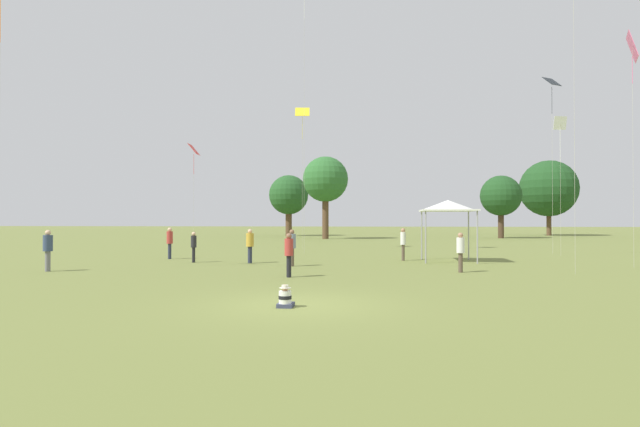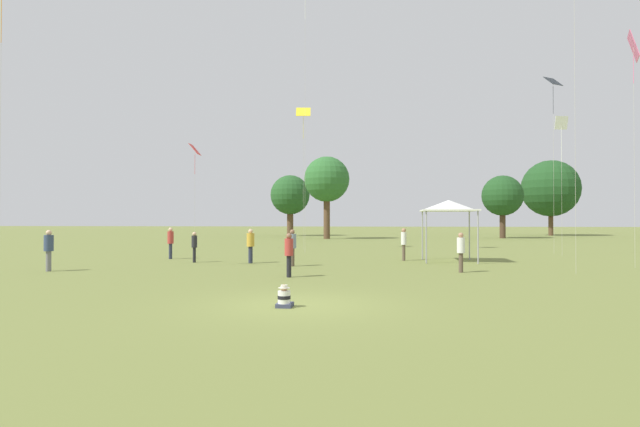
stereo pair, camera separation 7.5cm
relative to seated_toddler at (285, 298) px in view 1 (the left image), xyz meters
The scene contains 20 objects.
ground_plane 0.53m from the seated_toddler, 51.28° to the left, with size 300.00×300.00×0.00m, color olive.
seated_toddler is the anchor object (origin of this frame).
person_standing_0 13.06m from the seated_toddler, 108.01° to the left, with size 0.55×0.55×1.73m.
person_standing_1 15.32m from the seated_toddler, 75.64° to the left, with size 0.35×0.35×1.75m.
person_standing_2 6.59m from the seated_toddler, 98.92° to the left, with size 0.43×0.43×1.69m.
person_standing_3 13.84m from the seated_toddler, 147.10° to the left, with size 0.53×0.53×1.76m.
person_standing_4 14.30m from the seated_toddler, 119.37° to the left, with size 0.33×0.33×1.57m.
person_standing_5 11.11m from the seated_toddler, 98.52° to the left, with size 0.41×0.41×1.74m.
person_standing_6 10.72m from the seated_toddler, 57.00° to the left, with size 0.45×0.45×1.66m.
person_standing_7 17.19m from the seated_toddler, 122.27° to the left, with size 0.41×0.41×1.76m.
canopy_tent 15.91m from the seated_toddler, 67.07° to the left, with size 2.86×2.86×3.24m.
kite_0 24.97m from the seated_toddler, 55.13° to the left, with size 0.84×0.36×8.54m.
kite_1 20.74m from the seated_toddler, 40.04° to the left, with size 0.82×1.34×10.76m.
kite_2 26.70m from the seated_toddler, 115.37° to the left, with size 0.76×1.09×7.83m.
kite_3 26.39m from the seated_toddler, 97.18° to the left, with size 1.16×0.89×10.65m.
kite_6 27.78m from the seated_toddler, 57.35° to the left, with size 1.26×1.19×11.60m.
distant_tree_0 56.33m from the seated_toddler, 99.65° to the left, with size 5.41×5.41×8.35m.
distant_tree_1 66.14m from the seated_toddler, 66.19° to the left, with size 7.84×7.84×10.51m.
distant_tree_2 52.32m from the seated_toddler, 70.55° to the left, with size 4.82×4.82×7.50m.
distant_tree_3 45.37m from the seated_toddler, 94.23° to the left, with size 5.24×5.24×9.51m.
Camera 1 is at (1.91, -12.75, 2.20)m, focal length 28.00 mm.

